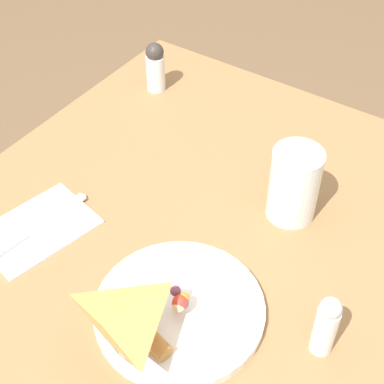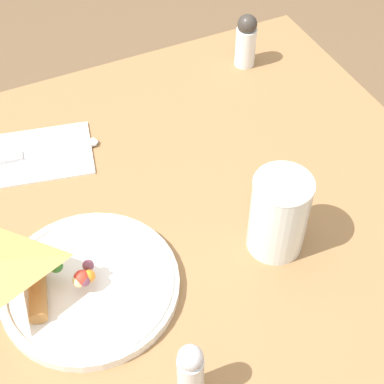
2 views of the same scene
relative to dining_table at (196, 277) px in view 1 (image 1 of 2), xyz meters
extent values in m
cube|color=olive|center=(0.00, 0.00, 0.10)|extent=(0.92, 0.82, 0.03)
cube|color=#382D23|center=(0.41, 0.36, -0.26)|extent=(0.06, 0.06, 0.69)
cylinder|color=white|center=(-0.14, -0.06, 0.12)|extent=(0.24, 0.24, 0.02)
torus|color=white|center=(-0.14, -0.06, 0.13)|extent=(0.23, 0.23, 0.01)
pyramid|color=tan|center=(-0.15, -0.06, 0.14)|extent=(0.14, 0.13, 0.02)
cylinder|color=#B77A3D|center=(-0.20, -0.05, 0.14)|extent=(0.05, 0.10, 0.02)
sphere|color=orange|center=(-0.14, -0.07, 0.16)|extent=(0.02, 0.02, 0.02)
sphere|color=red|center=(-0.15, -0.07, 0.16)|extent=(0.02, 0.02, 0.02)
sphere|color=#388433|center=(-0.17, -0.04, 0.16)|extent=(0.02, 0.02, 0.02)
sphere|color=#7A4256|center=(-0.13, -0.05, 0.15)|extent=(0.02, 0.02, 0.02)
sphere|color=#EFDB93|center=(-0.15, -0.07, 0.16)|extent=(0.02, 0.02, 0.02)
sphere|color=#7A4256|center=(-0.15, -0.07, 0.16)|extent=(0.02, 0.02, 0.02)
cylinder|color=white|center=(0.13, -0.10, 0.18)|extent=(0.08, 0.08, 0.13)
cylinder|color=#F4CC66|center=(0.13, -0.10, 0.16)|extent=(0.07, 0.07, 0.10)
torus|color=white|center=(0.13, -0.10, 0.24)|extent=(0.08, 0.08, 0.00)
cube|color=white|center=(-0.14, 0.22, 0.12)|extent=(0.20, 0.16, 0.00)
cube|color=#B2B2B7|center=(-0.20, 0.23, 0.12)|extent=(0.08, 0.03, 0.01)
cube|color=silver|center=(-0.10, 0.21, 0.12)|extent=(0.12, 0.03, 0.00)
ellipsoid|color=silver|center=(-0.05, 0.21, 0.12)|extent=(0.02, 0.02, 0.00)
cylinder|color=white|center=(-0.08, -0.25, 0.16)|extent=(0.03, 0.03, 0.08)
sphere|color=silver|center=(-0.08, -0.25, 0.21)|extent=(0.03, 0.03, 0.03)
cylinder|color=white|center=(0.29, 0.30, 0.15)|extent=(0.04, 0.04, 0.08)
sphere|color=#38332D|center=(0.29, 0.30, 0.20)|extent=(0.04, 0.04, 0.04)
camera|label=1|loc=(-0.53, -0.35, 0.82)|focal=55.00mm
camera|label=2|loc=(-0.20, -0.52, 0.80)|focal=55.00mm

